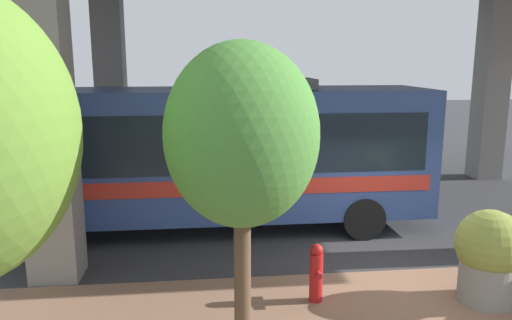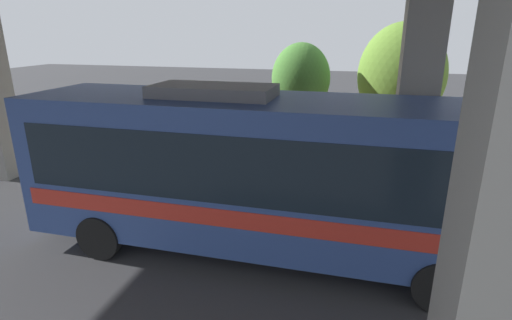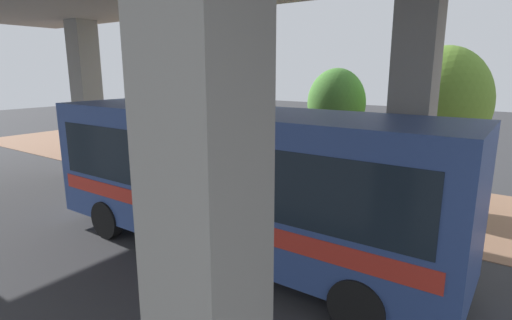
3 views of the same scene
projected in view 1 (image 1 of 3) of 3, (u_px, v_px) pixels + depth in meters
name	position (u px, v px, depth m)	size (l,w,h in m)	color
ground_plane	(386.00, 271.00, 9.96)	(80.00, 80.00, 0.00)	#38383A
bus	(219.00, 149.00, 12.17)	(2.66, 10.18, 3.71)	#334C8C
fire_hydrant	(316.00, 273.00, 8.62)	(0.48, 0.23, 1.06)	#B21919
planter_middle	(489.00, 255.00, 8.54)	(1.16, 1.16, 1.66)	gray
street_tree_far	(242.00, 137.00, 6.28)	(1.97, 1.97, 4.41)	brown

